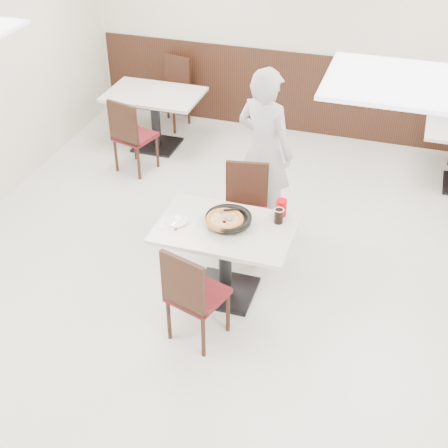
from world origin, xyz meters
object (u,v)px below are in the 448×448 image
(pizza, at_px, (225,221))
(red_cup, at_px, (281,208))
(chair_near, at_px, (198,293))
(bg_table_left, at_px, (156,120))
(chair_far, at_px, (244,214))
(bg_chair_left_near, at_px, (135,135))
(diner_person, at_px, (265,150))
(cola_glass, at_px, (279,216))
(bg_chair_left_far, at_px, (170,94))
(side_plate, at_px, (176,221))
(main_table, at_px, (225,261))
(pizza_pan, at_px, (229,220))

(pizza, relative_size, red_cup, 2.03)
(chair_near, height_order, bg_table_left, chair_near)
(chair_far, xyz_separation_m, bg_chair_left_near, (-1.74, 1.26, 0.00))
(chair_far, bearing_deg, chair_near, 78.17)
(chair_near, relative_size, bg_table_left, 0.79)
(diner_person, bearing_deg, cola_glass, 130.76)
(cola_glass, xyz_separation_m, bg_table_left, (-2.19, 2.34, -0.44))
(red_cup, xyz_separation_m, bg_chair_left_far, (-2.23, 2.86, -0.35))
(side_plate, distance_m, bg_table_left, 2.95)
(bg_table_left, bearing_deg, bg_chair_left_near, -89.35)
(side_plate, bearing_deg, main_table, 7.78)
(chair_far, xyz_separation_m, pizza_pan, (0.02, -0.60, 0.32))
(pizza, bearing_deg, pizza_pan, 60.69)
(side_plate, xyz_separation_m, bg_table_left, (-1.32, 2.61, -0.38))
(chair_near, distance_m, diner_person, 1.88)
(chair_far, relative_size, bg_chair_left_far, 1.00)
(red_cup, bearing_deg, chair_far, 143.83)
(bg_chair_left_far, bearing_deg, chair_near, 128.38)
(main_table, relative_size, chair_near, 1.26)
(chair_near, relative_size, chair_far, 1.00)
(pizza, distance_m, bg_chair_left_far, 3.67)
(pizza_pan, height_order, cola_glass, cola_glass)
(red_cup, relative_size, diner_person, 0.09)
(pizza, height_order, diner_person, diner_person)
(chair_far, bearing_deg, red_cup, 133.97)
(main_table, height_order, side_plate, side_plate)
(pizza_pan, xyz_separation_m, bg_table_left, (-1.77, 2.50, -0.42))
(pizza, distance_m, cola_glass, 0.48)
(chair_far, height_order, bg_table_left, chair_far)
(bg_chair_left_near, bearing_deg, pizza, -31.80)
(side_plate, height_order, bg_chair_left_far, bg_chair_left_far)
(chair_near, height_order, pizza, chair_near)
(chair_near, distance_m, pizza_pan, 0.72)
(chair_far, xyz_separation_m, diner_person, (0.03, 0.59, 0.41))
(chair_far, xyz_separation_m, bg_table_left, (-1.75, 1.91, -0.10))
(main_table, bearing_deg, side_plate, -172.22)
(chair_near, xyz_separation_m, pizza, (0.04, 0.60, 0.34))
(pizza_pan, distance_m, bg_table_left, 3.09)
(chair_near, relative_size, side_plate, 4.78)
(main_table, height_order, chair_far, chair_far)
(main_table, relative_size, bg_chair_left_near, 1.26)
(pizza, xyz_separation_m, bg_table_left, (-1.75, 2.54, -0.44))
(pizza_pan, relative_size, pizza, 1.22)
(cola_glass, bearing_deg, chair_far, 135.12)
(diner_person, height_order, bg_chair_left_far, diner_person)
(pizza, bearing_deg, bg_table_left, 124.57)
(chair_near, xyz_separation_m, chair_far, (0.04, 1.24, 0.00))
(cola_glass, relative_size, diner_person, 0.07)
(chair_far, bearing_deg, main_table, 80.72)
(side_plate, relative_size, cola_glass, 1.53)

